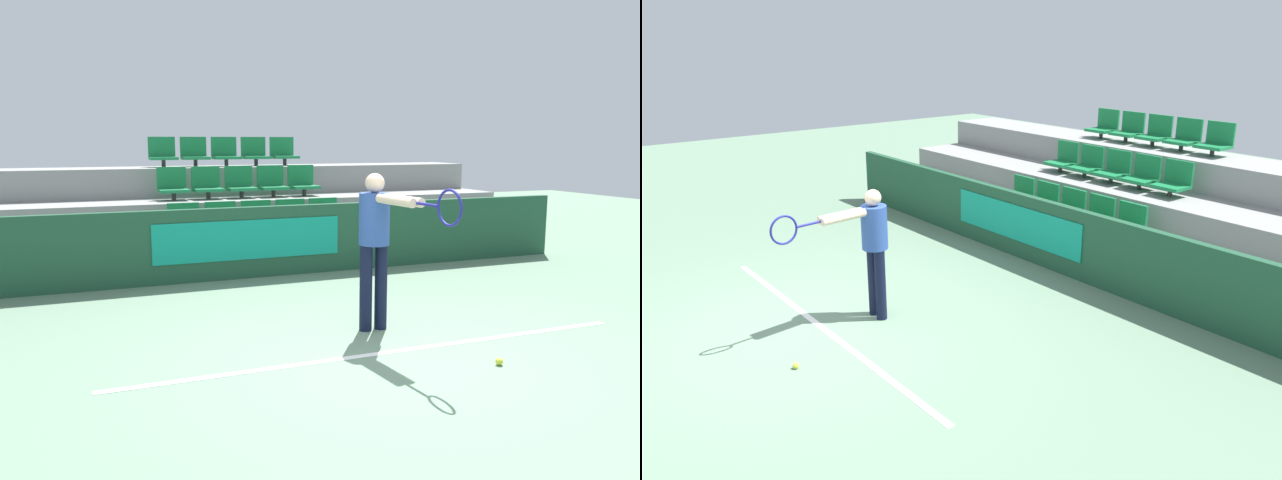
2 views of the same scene
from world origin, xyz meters
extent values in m
plane|color=slate|center=(0.00, 0.00, 0.00)|extent=(30.00, 30.00, 0.00)
cube|color=white|center=(0.00, 0.27, 0.00)|extent=(5.17, 0.08, 0.01)
cube|color=#1E4C33|center=(0.00, 3.86, 0.51)|extent=(9.81, 0.12, 1.02)
cube|color=#0F937A|center=(-0.36, 3.79, 0.56)|extent=(2.70, 0.02, 0.56)
cube|color=gray|center=(0.00, 4.48, 0.25)|extent=(9.41, 1.07, 0.49)
cube|color=gray|center=(0.00, 5.55, 0.49)|extent=(9.41, 1.07, 0.99)
cube|color=gray|center=(0.00, 6.62, 0.74)|extent=(9.41, 1.07, 1.48)
cylinder|color=#333333|center=(-1.13, 4.53, 0.56)|extent=(0.07, 0.07, 0.13)
cube|color=#197A42|center=(-1.13, 4.53, 0.65)|extent=(0.47, 0.42, 0.05)
cube|color=#197A42|center=(-1.13, 4.72, 0.85)|extent=(0.47, 0.04, 0.35)
cylinder|color=#333333|center=(-0.56, 4.53, 0.56)|extent=(0.07, 0.07, 0.13)
cube|color=#197A42|center=(-0.56, 4.53, 0.65)|extent=(0.47, 0.42, 0.05)
cube|color=#197A42|center=(-0.56, 4.72, 0.85)|extent=(0.47, 0.04, 0.35)
cylinder|color=#333333|center=(0.00, 4.53, 0.56)|extent=(0.07, 0.07, 0.13)
cube|color=#197A42|center=(0.00, 4.53, 0.65)|extent=(0.47, 0.42, 0.05)
cube|color=#197A42|center=(0.00, 4.72, 0.85)|extent=(0.47, 0.04, 0.35)
cylinder|color=#333333|center=(0.56, 4.53, 0.56)|extent=(0.07, 0.07, 0.13)
cube|color=#197A42|center=(0.56, 4.53, 0.65)|extent=(0.47, 0.42, 0.05)
cube|color=#197A42|center=(0.56, 4.72, 0.85)|extent=(0.47, 0.04, 0.35)
cylinder|color=#333333|center=(1.13, 4.53, 0.56)|extent=(0.07, 0.07, 0.13)
cube|color=#197A42|center=(1.13, 4.53, 0.65)|extent=(0.47, 0.42, 0.05)
cube|color=#197A42|center=(1.13, 4.72, 0.85)|extent=(0.47, 0.04, 0.35)
cylinder|color=#333333|center=(-1.13, 5.60, 1.05)|extent=(0.07, 0.07, 0.13)
cube|color=#197A42|center=(-1.13, 5.60, 1.14)|extent=(0.47, 0.42, 0.05)
cube|color=#197A42|center=(-1.13, 5.79, 1.34)|extent=(0.47, 0.04, 0.35)
cylinder|color=#333333|center=(-0.56, 5.60, 1.05)|extent=(0.07, 0.07, 0.13)
cube|color=#197A42|center=(-0.56, 5.60, 1.14)|extent=(0.47, 0.42, 0.05)
cube|color=#197A42|center=(-0.56, 5.79, 1.34)|extent=(0.47, 0.04, 0.35)
cylinder|color=#333333|center=(0.00, 5.60, 1.05)|extent=(0.07, 0.07, 0.13)
cube|color=#197A42|center=(0.00, 5.60, 1.14)|extent=(0.47, 0.42, 0.05)
cube|color=#197A42|center=(0.00, 5.79, 1.34)|extent=(0.47, 0.04, 0.35)
cylinder|color=#333333|center=(0.56, 5.60, 1.05)|extent=(0.07, 0.07, 0.13)
cube|color=#197A42|center=(0.56, 5.60, 1.14)|extent=(0.47, 0.42, 0.05)
cube|color=#197A42|center=(0.56, 5.79, 1.34)|extent=(0.47, 0.04, 0.35)
cylinder|color=#333333|center=(1.13, 5.60, 1.05)|extent=(0.07, 0.07, 0.13)
cube|color=#197A42|center=(1.13, 5.60, 1.14)|extent=(0.47, 0.42, 0.05)
cube|color=#197A42|center=(1.13, 5.79, 1.34)|extent=(0.47, 0.04, 0.35)
cylinder|color=#333333|center=(-1.13, 6.67, 1.54)|extent=(0.07, 0.07, 0.13)
cube|color=#197A42|center=(-1.13, 6.67, 1.63)|extent=(0.47, 0.42, 0.05)
cube|color=#197A42|center=(-1.13, 6.86, 1.83)|extent=(0.47, 0.04, 0.35)
cylinder|color=#333333|center=(-0.56, 6.67, 1.54)|extent=(0.07, 0.07, 0.13)
cube|color=#197A42|center=(-0.56, 6.67, 1.63)|extent=(0.47, 0.42, 0.05)
cube|color=#197A42|center=(-0.56, 6.86, 1.83)|extent=(0.47, 0.04, 0.35)
cylinder|color=#333333|center=(0.00, 6.67, 1.54)|extent=(0.07, 0.07, 0.13)
cube|color=#197A42|center=(0.00, 6.67, 1.63)|extent=(0.47, 0.42, 0.05)
cube|color=#197A42|center=(0.00, 6.86, 1.83)|extent=(0.47, 0.04, 0.35)
cylinder|color=#333333|center=(0.56, 6.67, 1.54)|extent=(0.07, 0.07, 0.13)
cube|color=#197A42|center=(0.56, 6.67, 1.63)|extent=(0.47, 0.42, 0.05)
cube|color=#197A42|center=(0.56, 6.86, 1.83)|extent=(0.47, 0.04, 0.35)
cylinder|color=#333333|center=(1.13, 6.67, 1.54)|extent=(0.07, 0.07, 0.13)
cube|color=#197A42|center=(1.13, 6.67, 1.63)|extent=(0.47, 0.42, 0.05)
cube|color=#197A42|center=(1.13, 6.86, 1.83)|extent=(0.47, 0.04, 0.35)
cylinder|color=black|center=(0.10, 0.96, 0.45)|extent=(0.13, 0.13, 0.90)
cylinder|color=black|center=(0.27, 0.96, 0.45)|extent=(0.13, 0.13, 0.90)
cylinder|color=#2D4C99|center=(0.18, 0.96, 1.16)|extent=(0.31, 0.31, 0.53)
sphere|color=beige|center=(0.18, 0.96, 1.52)|extent=(0.20, 0.20, 0.20)
cylinder|color=beige|center=(0.19, 0.53, 1.38)|extent=(0.15, 0.57, 0.09)
cylinder|color=beige|center=(0.27, 0.53, 1.38)|extent=(0.15, 0.57, 0.09)
cylinder|color=navy|center=(0.28, 0.10, 1.38)|extent=(0.06, 0.30, 0.03)
torus|color=navy|center=(0.31, -0.20, 1.38)|extent=(0.06, 0.32, 0.32)
sphere|color=#CCDB33|center=(0.75, -0.38, 0.03)|extent=(0.07, 0.07, 0.07)
camera|label=1|loc=(-2.63, -4.66, 1.94)|focal=35.00mm
camera|label=2|loc=(6.37, -2.63, 3.35)|focal=35.00mm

